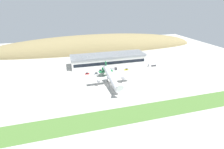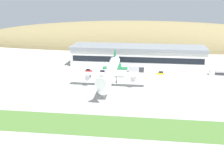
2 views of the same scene
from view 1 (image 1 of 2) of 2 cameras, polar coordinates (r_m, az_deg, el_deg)
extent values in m
plane|color=#ADAAA3|center=(143.81, -0.44, -3.30)|extent=(377.56, 377.56, 0.00)
cube|color=#4C7533|center=(109.12, 5.62, -12.88)|extent=(339.81, 16.68, 0.08)
ellipsoid|color=olive|center=(249.68, -5.23, 8.18)|extent=(298.48, 53.43, 41.42)
cube|color=white|center=(186.38, -1.23, 4.91)|extent=(77.45, 19.45, 11.53)
cube|color=gray|center=(184.96, -1.25, 6.30)|extent=(78.65, 20.65, 2.07)
cube|color=black|center=(177.62, -0.44, 3.79)|extent=(74.35, 0.16, 3.23)
cylinder|color=silver|center=(141.00, -0.28, -0.88)|extent=(4.86, 38.04, 8.88)
cone|color=silver|center=(121.49, 2.41, -3.84)|extent=(4.76, 5.82, 5.31)
cone|color=#196B38|center=(161.48, -2.35, 1.39)|extent=(4.76, 6.79, 5.41)
cube|color=#196B38|center=(156.17, -2.05, 2.59)|extent=(0.50, 5.33, 9.56)
cube|color=#196B38|center=(158.06, -2.05, 1.06)|extent=(12.63, 3.42, 0.72)
cube|color=silver|center=(143.08, -0.48, -0.97)|extent=(34.87, 3.63, 0.83)
cylinder|color=#9E9EA3|center=(141.09, -4.53, -2.08)|extent=(2.30, 3.83, 2.67)
cylinder|color=#9E9EA3|center=(146.07, 3.54, -1.14)|extent=(2.30, 3.83, 2.67)
cylinder|color=#2D2D2D|center=(143.48, -1.51, -1.98)|extent=(0.28, 0.28, 2.20)
cylinder|color=#2D2D2D|center=(143.95, -1.50, -2.38)|extent=(0.45, 1.10, 1.10)
cylinder|color=#2D2D2D|center=(144.75, 0.54, -1.74)|extent=(0.28, 0.28, 2.20)
cylinder|color=#2D2D2D|center=(145.21, 0.54, -2.13)|extent=(0.45, 1.10, 1.10)
cylinder|color=#2D2D2D|center=(130.37, 1.26, -3.85)|extent=(0.22, 0.22, 1.98)
cylinder|color=#2D2D2D|center=(130.82, 1.25, -4.24)|extent=(0.30, 0.82, 0.82)
cube|color=#B21E1E|center=(165.12, -8.08, 0.23)|extent=(3.80, 1.90, 0.82)
cube|color=black|center=(164.83, -8.16, 0.47)|extent=(2.13, 1.52, 0.67)
cube|color=#999EA3|center=(163.92, -5.23, 0.21)|extent=(4.05, 1.70, 0.90)
cube|color=black|center=(163.63, -5.17, 0.48)|extent=(2.23, 1.44, 0.74)
cube|color=gold|center=(173.75, 4.71, 1.58)|extent=(3.92, 1.72, 0.83)
cube|color=black|center=(173.54, 4.78, 1.81)|extent=(2.17, 1.43, 0.68)
cube|color=silver|center=(170.54, -3.76, 1.20)|extent=(3.91, 2.00, 0.92)
cube|color=black|center=(170.20, -3.83, 1.46)|extent=(2.16, 1.67, 0.75)
cube|color=#333338|center=(173.50, 1.14, 1.91)|extent=(2.65, 2.36, 2.47)
cube|color=black|center=(173.72, 1.56, 2.09)|extent=(0.10, 1.98, 1.09)
cube|color=#B7B7BC|center=(172.24, -0.17, 1.90)|extent=(5.60, 2.39, 3.28)
cube|color=silver|center=(186.51, 12.16, 2.95)|extent=(2.82, 2.61, 2.62)
cube|color=black|center=(185.80, 11.79, 3.06)|extent=(0.20, 2.09, 1.15)
cube|color=#38383D|center=(188.51, 13.30, 2.78)|extent=(5.81, 2.54, 0.90)
cylinder|color=#B7B7BC|center=(187.97, 13.35, 3.24)|extent=(5.53, 2.65, 2.33)
cube|color=orange|center=(163.39, 0.80, 0.07)|extent=(0.52, 0.52, 0.03)
cone|color=orange|center=(163.27, 0.80, 0.16)|extent=(0.40, 0.40, 0.55)
camera|label=2|loc=(59.55, 76.83, -18.48)|focal=50.00mm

